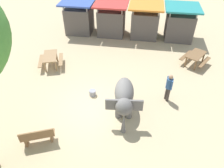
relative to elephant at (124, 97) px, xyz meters
The scene contains 11 objects.
ground_plane 1.85m from the elephant, behind, with size 60.00×60.00×0.00m, color tan.
elephant is the anchor object (origin of this frame).
person_handler 2.51m from the elephant, 31.67° to the left, with size 0.32×0.47×1.62m.
wooden_bench 4.14m from the elephant, 145.37° to the right, with size 1.45×0.90×0.88m.
picnic_table_near 6.11m from the elephant, 146.01° to the left, with size 1.87×1.89×0.78m.
picnic_table_far 6.46m from the elephant, 51.30° to the left, with size 2.05×2.06×0.78m.
market_stall_blue 9.74m from the elephant, 118.03° to the left, with size 2.50×2.50×2.52m.
market_stall_red 8.82m from the elephant, 102.96° to the left, with size 2.50×2.50×2.52m.
market_stall_orange 8.62m from the elephant, 85.87° to the left, with size 2.50×2.50×2.52m.
market_stall_teal 9.18m from the elephant, 69.46° to the left, with size 2.50×2.50×2.52m.
feed_bucket 2.28m from the elephant, 149.59° to the left, with size 0.36×0.36×0.32m, color gray.
Camera 1 is at (2.10, -7.54, 7.85)m, focal length 34.49 mm.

